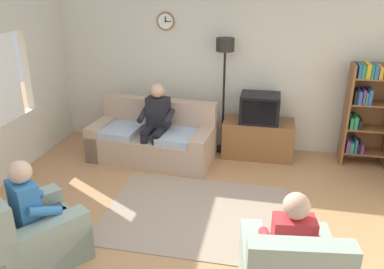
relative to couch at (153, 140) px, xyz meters
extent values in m
plane|color=#B27F51|center=(0.98, -1.80, -0.31)|extent=(12.00, 12.00, 0.00)
cube|color=beige|center=(0.98, 0.86, 1.04)|extent=(6.20, 0.12, 2.70)
cylinder|color=brown|center=(0.04, 0.78, 1.74)|extent=(0.28, 0.03, 0.28)
cylinder|color=white|center=(0.04, 0.76, 1.74)|extent=(0.24, 0.01, 0.24)
cube|color=black|center=(0.04, 0.76, 1.77)|extent=(0.02, 0.01, 0.09)
cube|color=black|center=(0.08, 0.76, 1.74)|extent=(0.11, 0.01, 0.01)
cube|color=beige|center=(-1.88, 0.30, 1.09)|extent=(0.12, 1.10, 1.20)
cube|color=tan|center=(0.00, -0.05, -0.10)|extent=(1.97, 1.00, 0.42)
cube|color=tan|center=(0.03, 0.30, 0.35)|extent=(1.91, 0.36, 0.48)
cube|color=tan|center=(0.83, -0.13, -0.03)|extent=(0.29, 0.86, 0.56)
cube|color=tan|center=(-0.84, 0.02, -0.03)|extent=(0.29, 0.86, 0.56)
cube|color=#9EADBC|center=(0.49, -0.15, 0.16)|extent=(0.66, 0.73, 0.10)
cube|color=#9EADBC|center=(-0.51, -0.06, 0.16)|extent=(0.66, 0.73, 0.10)
cube|color=brown|center=(1.62, 0.45, -0.02)|extent=(1.10, 0.56, 0.60)
cube|color=black|center=(1.62, 0.71, 0.01)|extent=(1.10, 0.04, 0.03)
cube|color=black|center=(1.62, 0.43, 0.50)|extent=(0.60, 0.48, 0.44)
cube|color=black|center=(1.62, 0.18, 0.50)|extent=(0.50, 0.01, 0.36)
cube|color=brown|center=(2.91, 0.50, 0.46)|extent=(0.04, 0.36, 1.55)
cube|color=brown|center=(3.23, 0.67, 0.46)|extent=(0.64, 0.02, 1.55)
cube|color=brown|center=(3.23, 0.50, -0.12)|extent=(0.60, 0.34, 0.02)
cube|color=#72338C|center=(2.98, 0.48, -0.01)|extent=(0.05, 0.28, 0.19)
cube|color=#267F4C|center=(3.04, 0.48, -0.02)|extent=(0.06, 0.28, 0.17)
cube|color=#2D59A5|center=(3.10, 0.48, 0.00)|extent=(0.03, 0.28, 0.21)
cube|color=black|center=(3.14, 0.48, -0.03)|extent=(0.05, 0.28, 0.15)
cube|color=#72338C|center=(3.19, 0.48, -0.04)|extent=(0.04, 0.28, 0.14)
cube|color=brown|center=(3.23, 0.50, 0.27)|extent=(0.60, 0.34, 0.02)
cube|color=#267F4C|center=(2.98, 0.48, 0.37)|extent=(0.04, 0.28, 0.17)
cube|color=#267F4C|center=(3.04, 0.48, 0.37)|extent=(0.06, 0.28, 0.19)
cube|color=black|center=(3.10, 0.48, 0.35)|extent=(0.04, 0.28, 0.15)
cube|color=brown|center=(3.23, 0.50, 0.66)|extent=(0.60, 0.34, 0.02)
cube|color=black|center=(2.98, 0.48, 0.76)|extent=(0.05, 0.28, 0.19)
cube|color=#2D59A5|center=(3.04, 0.48, 0.76)|extent=(0.05, 0.28, 0.19)
cube|color=#72338C|center=(3.09, 0.48, 0.77)|extent=(0.03, 0.28, 0.21)
cube|color=#267F4C|center=(3.13, 0.48, 0.76)|extent=(0.03, 0.28, 0.18)
cube|color=#2D59A5|center=(3.18, 0.48, 0.78)|extent=(0.05, 0.28, 0.22)
cube|color=brown|center=(3.23, 0.50, 1.04)|extent=(0.60, 0.34, 0.02)
cube|color=#2D59A5|center=(2.98, 0.48, 1.15)|extent=(0.04, 0.28, 0.18)
cube|color=#267F4C|center=(3.03, 0.48, 1.15)|extent=(0.05, 0.28, 0.18)
cube|color=gold|center=(3.09, 0.48, 1.16)|extent=(0.06, 0.28, 0.21)
cube|color=#267F4C|center=(3.14, 0.48, 1.15)|extent=(0.04, 0.28, 0.18)
cube|color=#2D59A5|center=(3.20, 0.48, 1.15)|extent=(0.05, 0.28, 0.18)
cube|color=gold|center=(3.26, 0.48, 1.14)|extent=(0.05, 0.28, 0.17)
cylinder|color=black|center=(1.03, 0.55, -0.30)|extent=(0.28, 0.28, 0.03)
cylinder|color=black|center=(1.03, 0.55, 0.54)|extent=(0.04, 0.04, 1.70)
cylinder|color=black|center=(1.03, 0.55, 1.44)|extent=(0.28, 0.28, 0.20)
cube|color=gray|center=(-0.45, -2.55, -0.11)|extent=(1.14, 1.15, 0.40)
cube|color=gray|center=(-0.69, -2.36, -0.03)|extent=(0.62, 0.77, 0.56)
cube|color=gray|center=(-0.19, -2.70, -0.03)|extent=(0.62, 0.77, 0.56)
cube|color=gray|center=(0.97, -1.42, -0.31)|extent=(2.20, 1.70, 0.01)
cube|color=black|center=(0.11, 0.00, 0.47)|extent=(0.36, 0.23, 0.48)
sphere|color=tan|center=(0.10, -0.01, 0.82)|extent=(0.22, 0.22, 0.22)
cylinder|color=black|center=(0.18, -0.20, 0.23)|extent=(0.16, 0.39, 0.13)
cylinder|color=black|center=(0.00, -0.19, 0.23)|extent=(0.16, 0.39, 0.13)
cylinder|color=black|center=(0.16, -0.39, -0.05)|extent=(0.12, 0.12, 0.52)
cylinder|color=black|center=(-0.02, -0.37, -0.05)|extent=(0.12, 0.12, 0.52)
cylinder|color=black|center=(0.31, -0.12, 0.45)|extent=(0.12, 0.34, 0.20)
cylinder|color=black|center=(-0.11, -0.09, 0.45)|extent=(0.12, 0.34, 0.20)
cube|color=#3372B2|center=(-0.48, -2.59, 0.35)|extent=(0.39, 0.36, 0.48)
sphere|color=#D8AD8C|center=(-0.48, -2.58, 0.70)|extent=(0.22, 0.22, 0.22)
cylinder|color=#2D334C|center=(-0.45, -2.38, 0.11)|extent=(0.32, 0.39, 0.13)
cylinder|color=#2D334C|center=(-0.30, -2.48, 0.11)|extent=(0.32, 0.39, 0.13)
cylinder|color=#2D334C|center=(-0.34, -2.22, -0.11)|extent=(0.15, 0.15, 0.40)
cylinder|color=#2D334C|center=(-0.19, -2.33, -0.11)|extent=(0.15, 0.15, 0.40)
cylinder|color=#3372B2|center=(-0.60, -2.38, 0.33)|extent=(0.26, 0.32, 0.20)
cylinder|color=#3372B2|center=(-0.25, -2.62, 0.33)|extent=(0.26, 0.32, 0.20)
cube|color=red|center=(2.03, -2.66, 0.35)|extent=(0.36, 0.24, 0.48)
sphere|color=tan|center=(2.03, -2.65, 0.70)|extent=(0.22, 0.22, 0.22)
cylinder|color=#4C4742|center=(1.92, -2.49, 0.11)|extent=(0.18, 0.39, 0.13)
cylinder|color=#4C4742|center=(2.10, -2.46, 0.11)|extent=(0.18, 0.39, 0.13)
cylinder|color=#4C4742|center=(1.89, -2.30, -0.11)|extent=(0.12, 0.12, 0.40)
cylinder|color=#4C4742|center=(2.07, -2.27, -0.11)|extent=(0.12, 0.12, 0.40)
cylinder|color=red|center=(1.81, -2.59, 0.33)|extent=(0.13, 0.34, 0.20)
cylinder|color=red|center=(2.23, -2.54, 0.33)|extent=(0.13, 0.34, 0.20)
camera|label=1|loc=(1.76, -5.41, 2.38)|focal=36.38mm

